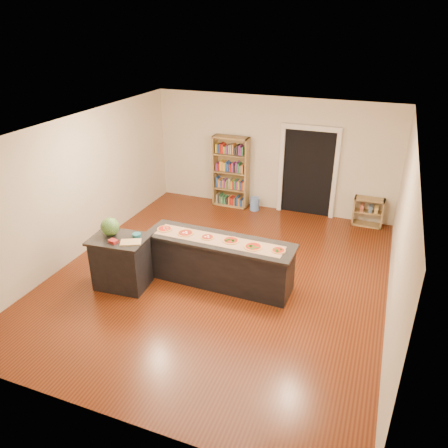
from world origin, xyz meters
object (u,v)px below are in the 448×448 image
at_px(kitchen_island, 219,261).
at_px(side_counter, 121,262).
at_px(waste_bin, 255,204).
at_px(low_shelf, 368,212).
at_px(watermelon, 110,227).
at_px(bookshelf, 231,172).

relative_size(kitchen_island, side_counter, 2.77).
bearing_deg(kitchen_island, waste_bin, 97.83).
relative_size(side_counter, low_shelf, 1.45).
height_order(waste_bin, watermelon, watermelon).
distance_m(low_shelf, watermelon, 5.93).
relative_size(bookshelf, waste_bin, 5.42).
xyz_separation_m(bookshelf, waste_bin, (0.68, -0.09, -0.74)).
distance_m(kitchen_island, side_counter, 1.75).
distance_m(side_counter, waste_bin, 4.33).
xyz_separation_m(kitchen_island, side_counter, (-1.60, -0.71, 0.04)).
height_order(low_shelf, watermelon, watermelon).
height_order(bookshelf, low_shelf, bookshelf).
bearing_deg(side_counter, low_shelf, 42.30).
bearing_deg(waste_bin, low_shelf, 2.17).
bearing_deg(kitchen_island, watermelon, -158.47).
bearing_deg(waste_bin, kitchen_island, -83.46).
bearing_deg(watermelon, low_shelf, 45.44).
height_order(side_counter, low_shelf, side_counter).
bearing_deg(watermelon, kitchen_island, 20.24).
height_order(bookshelf, watermelon, bookshelf).
relative_size(bookshelf, watermelon, 5.54).
relative_size(kitchen_island, waste_bin, 8.16).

